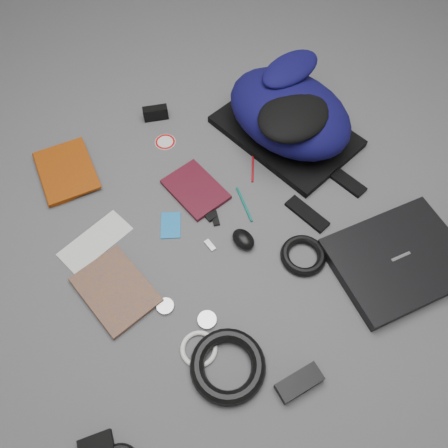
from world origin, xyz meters
name	(u,v)px	position (x,y,z in m)	size (l,w,h in m)	color
ground	(224,227)	(0.00, 0.00, 0.00)	(4.00, 4.00, 0.00)	#4F4F51
backpack	(289,112)	(0.35, 0.27, 0.11)	(0.35, 0.51, 0.21)	#090733
laptop	(399,259)	(0.43, -0.30, 0.02)	(0.38, 0.29, 0.04)	black
textbook_red	(40,180)	(-0.49, 0.38, 0.01)	(0.17, 0.23, 0.03)	#802F07
comic_book	(90,309)	(-0.44, -0.11, 0.01)	(0.17, 0.23, 0.02)	#CA6F0E
envelope	(95,242)	(-0.38, 0.10, 0.00)	(0.22, 0.10, 0.00)	silver
dvd_case	(195,189)	(-0.03, 0.16, 0.01)	(0.14, 0.20, 0.02)	#3A0B15
compact_camera	(156,113)	(-0.05, 0.52, 0.02)	(0.09, 0.03, 0.05)	black
sticker_disc	(165,142)	(-0.06, 0.40, 0.00)	(0.07, 0.07, 0.00)	white
pen_teal	(244,204)	(0.09, 0.05, 0.00)	(0.01, 0.01, 0.14)	#0B6655
pen_red	(253,168)	(0.18, 0.18, 0.00)	(0.01, 0.01, 0.12)	#AB0D16
id_badge	(171,225)	(-0.15, 0.07, 0.00)	(0.06, 0.09, 0.00)	#1A79C3
usb_black	(215,218)	(-0.01, 0.04, 0.00)	(0.02, 0.05, 0.01)	black
usb_silver	(210,245)	(-0.06, -0.04, 0.00)	(0.02, 0.04, 0.01)	silver
key_fob	(209,216)	(-0.03, 0.05, 0.01)	(0.02, 0.04, 0.01)	black
mouse	(243,239)	(0.03, -0.07, 0.02)	(0.06, 0.08, 0.04)	black
headphone_left	(165,306)	(-0.25, -0.18, 0.01)	(0.05, 0.05, 0.01)	#B2B1B4
headphone_right	(207,320)	(-0.15, -0.26, 0.01)	(0.05, 0.05, 0.01)	#AFAFB1
cable_coil	(303,255)	(0.18, -0.18, 0.01)	(0.14, 0.14, 0.03)	black
power_brick	(299,383)	(0.00, -0.50, 0.01)	(0.12, 0.05, 0.03)	black
power_cord_coil	(228,366)	(-0.15, -0.39, 0.02)	(0.20, 0.20, 0.04)	black
white_cable_coil	(199,349)	(-0.20, -0.32, 0.01)	(0.10, 0.10, 0.01)	white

